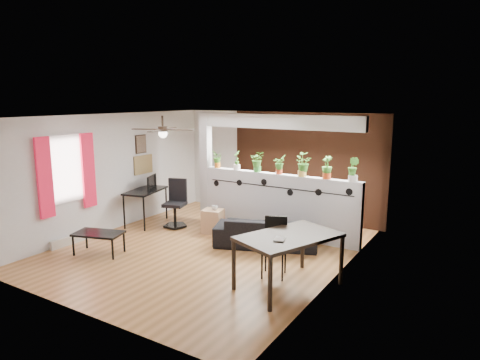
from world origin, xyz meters
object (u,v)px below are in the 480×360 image
object	(u,v)px
potted_plant_5	(327,167)
cup	(215,208)
potted_plant_2	(257,161)
dining_table	(289,241)
office_chair	(176,206)
sofa	(266,232)
ceiling_fan	(163,131)
potted_plant_0	(217,159)
coffee_table	(98,235)
potted_plant_6	(353,168)
folding_chair	(275,241)
computer_desk	(145,193)
potted_plant_4	(302,164)
potted_plant_1	(237,160)
potted_plant_3	(279,164)
cube_shelf	(213,221)

from	to	relation	value
potted_plant_5	cup	bearing A→B (deg)	-165.52
potted_plant_2	dining_table	xyz separation A→B (m)	(1.82, -2.24, -0.82)
office_chair	sofa	bearing A→B (deg)	-1.63
ceiling_fan	potted_plant_2	world-z (taller)	ceiling_fan
potted_plant_0	coffee_table	world-z (taller)	potted_plant_0
potted_plant_5	potted_plant_6	distance (m)	0.53
ceiling_fan	folding_chair	world-z (taller)	ceiling_fan
ceiling_fan	coffee_table	xyz separation A→B (m)	(-0.81, -1.00, -1.94)
sofa	potted_plant_6	bearing A→B (deg)	-174.64
computer_desk	coffee_table	distance (m)	2.09
potted_plant_4	sofa	bearing A→B (deg)	-119.84
potted_plant_5	cup	xyz separation A→B (m)	(-2.31, -0.60, -1.02)
ceiling_fan	coffee_table	world-z (taller)	ceiling_fan
potted_plant_4	potted_plant_6	xyz separation A→B (m)	(1.05, -0.00, 0.00)
potted_plant_2	dining_table	bearing A→B (deg)	-50.95
potted_plant_6	office_chair	world-z (taller)	potted_plant_6
potted_plant_1	potted_plant_4	world-z (taller)	potted_plant_4
potted_plant_5	computer_desk	bearing A→B (deg)	-168.27
computer_desk	dining_table	bearing A→B (deg)	-17.76
potted_plant_4	sofa	xyz separation A→B (m)	(-0.42, -0.74, -1.32)
potted_plant_4	potted_plant_3	bearing A→B (deg)	180.00
potted_plant_3	dining_table	bearing A→B (deg)	-60.04
ceiling_fan	computer_desk	xyz separation A→B (m)	(-1.45, 0.95, -1.57)
potted_plant_6	dining_table	bearing A→B (deg)	-97.29
ceiling_fan	cube_shelf	world-z (taller)	ceiling_fan
potted_plant_3	potted_plant_1	bearing A→B (deg)	180.00
dining_table	coffee_table	bearing A→B (deg)	-171.39
ceiling_fan	coffee_table	bearing A→B (deg)	-128.87
potted_plant_3	potted_plant_4	distance (m)	0.53
sofa	coffee_table	xyz separation A→B (m)	(-2.51, -2.06, 0.09)
potted_plant_3	cup	world-z (taller)	potted_plant_3
potted_plant_3	coffee_table	size ratio (longest dim) A/B	0.39
cup	computer_desk	size ratio (longest dim) A/B	0.10
sofa	cup	xyz separation A→B (m)	(-1.36, 0.14, 0.29)
potted_plant_0	cube_shelf	bearing A→B (deg)	-65.27
potted_plant_3	dining_table	distance (m)	2.71
potted_plant_6	computer_desk	xyz separation A→B (m)	(-4.63, -0.85, -0.86)
potted_plant_2	potted_plant_5	world-z (taller)	potted_plant_5
potted_plant_2	folding_chair	xyz separation A→B (m)	(1.41, -1.90, -1.00)
ceiling_fan	computer_desk	distance (m)	2.34
potted_plant_6	coffee_table	world-z (taller)	potted_plant_6
potted_plant_1	cube_shelf	size ratio (longest dim) A/B	0.81
potted_plant_1	potted_plant_6	xyz separation A→B (m)	(2.63, -0.00, 0.03)
potted_plant_2	potted_plant_3	world-z (taller)	potted_plant_2
potted_plant_6	potted_plant_0	bearing A→B (deg)	180.00
computer_desk	folding_chair	size ratio (longest dim) A/B	1.25
potted_plant_5	cube_shelf	xyz separation A→B (m)	(-2.36, -0.60, -1.33)
potted_plant_2	cup	world-z (taller)	potted_plant_2
potted_plant_4	potted_plant_1	bearing A→B (deg)	180.00
dining_table	potted_plant_6	bearing A→B (deg)	82.71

